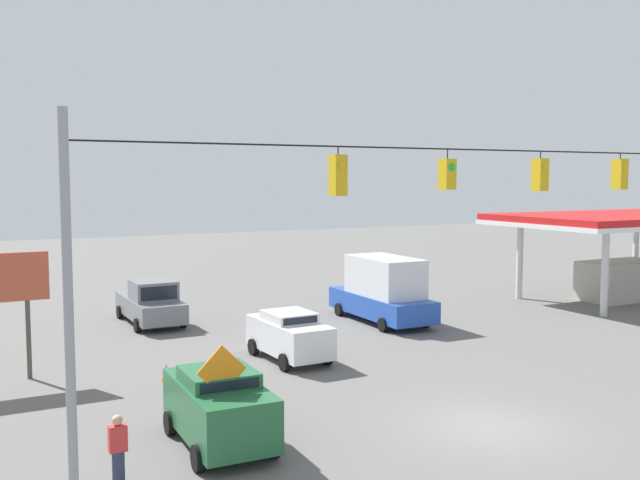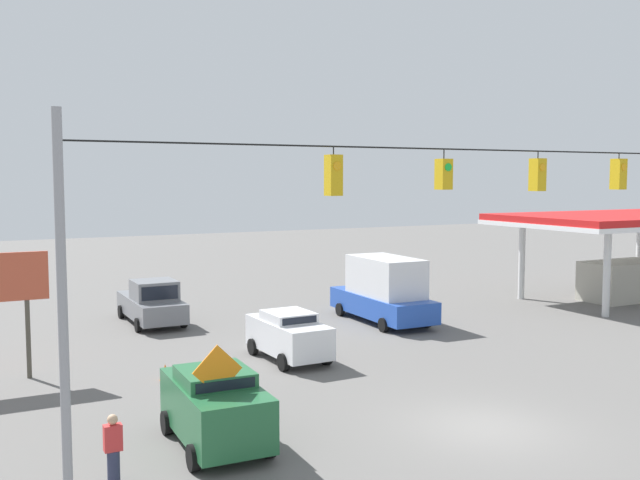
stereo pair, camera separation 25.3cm
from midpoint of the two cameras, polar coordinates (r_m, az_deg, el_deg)
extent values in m
plane|color=#605E5B|center=(20.83, 13.34, -14.40)|extent=(140.00, 140.00, 0.00)
cylinder|color=#939399|center=(15.13, -19.43, -5.74)|extent=(0.20, 0.20, 8.25)
cylinder|color=black|center=(19.59, 14.03, 6.99)|extent=(21.86, 0.04, 0.04)
cube|color=gold|center=(23.02, 23.06, 4.87)|extent=(0.32, 0.36, 0.91)
cylinder|color=black|center=(23.03, 23.10, 6.21)|extent=(0.03, 0.03, 0.17)
cylinder|color=orange|center=(22.90, 23.44, 5.37)|extent=(0.20, 0.02, 0.20)
cube|color=gold|center=(20.66, 17.34, 5.01)|extent=(0.32, 0.36, 0.90)
cylinder|color=black|center=(20.67, 17.38, 6.53)|extent=(0.03, 0.03, 0.20)
cylinder|color=orange|center=(20.53, 17.73, 5.56)|extent=(0.20, 0.02, 0.20)
cube|color=gold|center=(18.56, 10.25, 5.20)|extent=(0.32, 0.36, 0.79)
cylinder|color=black|center=(18.57, 10.27, 6.80)|extent=(0.03, 0.03, 0.25)
cylinder|color=green|center=(18.41, 10.62, 5.75)|extent=(0.20, 0.02, 0.20)
cube|color=gold|center=(16.81, 1.52, 5.20)|extent=(0.32, 0.36, 0.96)
cylinder|color=black|center=(16.83, 1.52, 7.17)|extent=(0.03, 0.03, 0.19)
cylinder|color=orange|center=(16.65, 1.83, 5.95)|extent=(0.20, 0.02, 0.20)
cube|color=#234CB2|center=(34.42, 5.19, -5.16)|extent=(2.46, 6.45, 1.00)
cube|color=silver|center=(33.93, 5.49, -2.91)|extent=(2.23, 4.14, 1.81)
cube|color=black|center=(35.68, 3.76, -2.51)|extent=(1.87, 0.06, 1.26)
cylinder|color=black|center=(36.85, 5.06, -5.27)|extent=(0.23, 0.64, 0.64)
cylinder|color=black|center=(35.72, 1.83, -5.58)|extent=(0.23, 0.64, 0.64)
cylinder|color=black|center=(33.42, 8.77, -6.37)|extent=(0.23, 0.64, 0.64)
cylinder|color=black|center=(32.17, 5.32, -6.78)|extent=(0.23, 0.64, 0.64)
cube|color=slate|center=(34.86, -13.15, -5.22)|extent=(2.10, 5.51, 0.90)
cube|color=slate|center=(34.08, -12.91, -3.92)|extent=(1.92, 1.99, 0.90)
cube|color=black|center=(33.13, -12.47, -4.16)|extent=(1.67, 0.03, 0.63)
cylinder|color=black|center=(33.00, -14.13, -6.61)|extent=(0.22, 0.64, 0.64)
cylinder|color=black|center=(33.52, -10.64, -6.37)|extent=(0.22, 0.64, 0.64)
cylinder|color=black|center=(36.43, -15.43, -5.55)|extent=(0.22, 0.64, 0.64)
cylinder|color=black|center=(36.90, -12.26, -5.35)|extent=(0.22, 0.64, 0.64)
cube|color=#236038|center=(18.93, -8.00, -13.18)|extent=(2.02, 4.16, 1.32)
cube|color=#236038|center=(18.69, -8.03, -10.73)|extent=(1.79, 1.86, 0.36)
cube|color=black|center=(17.85, -7.14, -11.48)|extent=(1.51, 0.07, 0.25)
cylinder|color=black|center=(17.70, -9.67, -16.79)|extent=(0.24, 0.65, 0.64)
cylinder|color=black|center=(18.26, -3.72, -16.03)|extent=(0.24, 0.65, 0.64)
cylinder|color=black|center=(20.13, -11.80, -14.10)|extent=(0.24, 0.65, 0.64)
cylinder|color=black|center=(20.62, -6.54, -13.56)|extent=(0.24, 0.65, 0.64)
cube|color=silver|center=(27.17, -2.27, -7.70)|extent=(1.89, 4.18, 1.17)
cube|color=silver|center=(27.01, -2.27, -6.12)|extent=(1.67, 1.87, 0.36)
cube|color=black|center=(26.21, -1.36, -6.46)|extent=(1.40, 0.07, 0.25)
cylinder|color=black|center=(25.76, -2.66, -9.74)|extent=(0.24, 0.65, 0.64)
cylinder|color=black|center=(26.56, 0.77, -9.29)|extent=(0.24, 0.65, 0.64)
cylinder|color=black|center=(28.12, -5.13, -8.50)|extent=(0.24, 0.65, 0.64)
cylinder|color=black|center=(28.85, -1.91, -8.14)|extent=(0.24, 0.65, 0.64)
cone|color=orange|center=(20.67, -7.81, -13.66)|extent=(0.39, 0.39, 0.55)
cone|color=orange|center=(22.71, -9.80, -11.96)|extent=(0.39, 0.39, 0.55)
cone|color=orange|center=(25.18, -11.99, -10.30)|extent=(0.39, 0.39, 0.55)
cube|color=red|center=(43.41, 23.47, 1.69)|extent=(13.89, 8.48, 0.35)
cube|color=white|center=(43.42, 23.46, 1.30)|extent=(13.99, 8.58, 0.24)
cylinder|color=silver|center=(49.22, 24.30, -0.84)|extent=(0.36, 0.36, 4.51)
cylinder|color=silver|center=(42.07, 16.01, -1.51)|extent=(0.36, 0.36, 4.51)
cylinder|color=silver|center=(38.00, 22.15, -2.36)|extent=(0.36, 0.36, 4.51)
cube|color=#B2AD9E|center=(43.73, 23.31, -3.01)|extent=(4.86, 2.54, 2.20)
cylinder|color=#4C473D|center=(26.55, -22.05, -7.36)|extent=(0.16, 0.16, 2.72)
cylinder|color=slate|center=(18.11, -7.74, -14.29)|extent=(0.06, 0.06, 1.80)
cube|color=orange|center=(17.73, -7.79, -10.31)|extent=(1.27, 0.04, 1.27)
cylinder|color=#2D334C|center=(17.42, -15.76, -17.07)|extent=(0.28, 0.28, 0.76)
cube|color=red|center=(17.18, -15.82, -14.97)|extent=(0.40, 0.24, 0.60)
sphere|color=tan|center=(17.04, -15.85, -13.65)|extent=(0.24, 0.24, 0.24)
camera|label=1|loc=(0.13, -89.75, 0.02)|focal=40.00mm
camera|label=2|loc=(0.13, 90.25, -0.02)|focal=40.00mm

